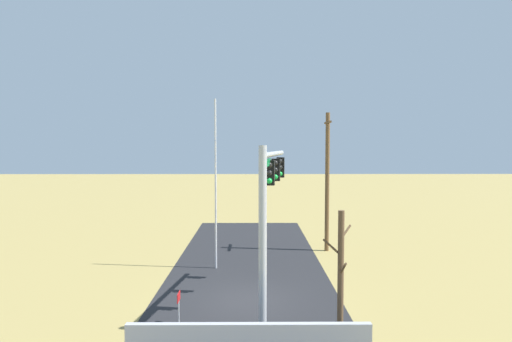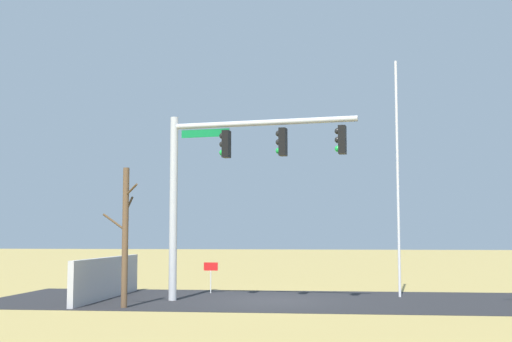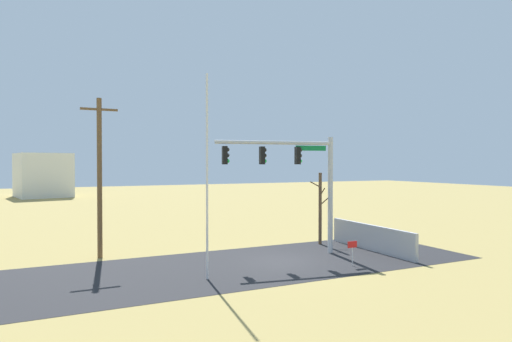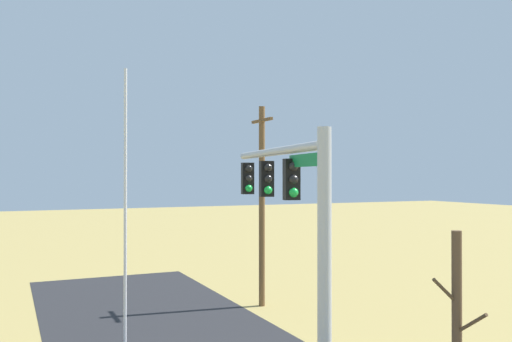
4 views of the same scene
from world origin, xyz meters
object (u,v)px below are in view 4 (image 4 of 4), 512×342
Objects in this scene: signal_mast at (291,215)px; bare_tree at (457,340)px; utility_pole at (262,202)px; flagpole at (125,210)px.

signal_mast reaches higher than bare_tree.
signal_mast is at bearing -21.58° from utility_pole.
signal_mast is 6.67m from flagpole.
signal_mast is at bearing 23.15° from flagpole.
bare_tree is at bearing -7.85° from utility_pole.
utility_pole is (-3.78, 6.54, -0.05)m from flagpole.
signal_mast is 1.49× the size of bare_tree.
flagpole is 1.05× the size of utility_pole.
signal_mast is 0.78× the size of utility_pole.
flagpole reaches higher than bare_tree.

